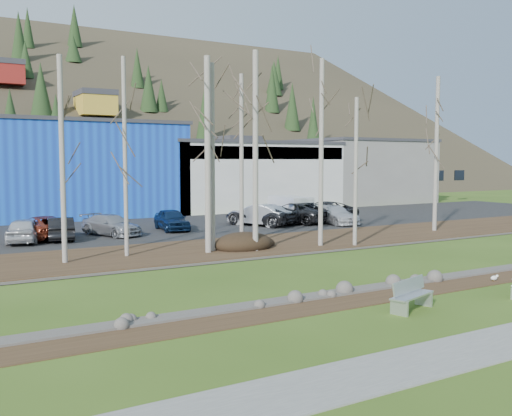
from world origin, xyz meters
TOP-DOWN VIEW (x-y plane):
  - ground at (0.00, 0.00)m, footprint 200.00×200.00m
  - dirt_strip at (0.00, 2.10)m, footprint 80.00×1.80m
  - near_bank_rocks at (0.00, 3.10)m, footprint 80.00×0.80m
  - river at (0.00, 7.20)m, footprint 80.00×8.00m
  - far_bank_rocks at (0.00, 11.30)m, footprint 80.00×0.80m
  - far_bank at (0.00, 14.50)m, footprint 80.00×7.00m
  - parking_lot at (0.00, 25.00)m, footprint 80.00×14.00m
  - building_blue at (-6.00, 39.00)m, footprint 20.40×12.24m
  - building_white at (12.00, 38.98)m, footprint 18.36×12.24m
  - building_grey at (28.00, 39.00)m, footprint 14.28×12.24m
  - hillside at (0.00, 84.00)m, footprint 160.00×72.00m
  - bench_intact at (-2.58, 0.19)m, footprint 2.07×1.13m
  - seagull at (3.53, 1.66)m, footprint 0.39×0.19m
  - dirt_mound at (-1.45, 13.52)m, footprint 3.34×2.36m
  - birch_0 at (-10.68, 14.03)m, footprint 0.24×0.24m
  - birch_1 at (-7.62, 14.38)m, footprint 0.21×0.21m
  - birch_2 at (-3.65, 13.32)m, footprint 0.32×0.32m
  - birch_3 at (-3.17, 13.71)m, footprint 0.20×0.20m
  - birch_4 at (-1.27, 12.58)m, footprint 0.29×0.29m
  - birch_5 at (-1.20, 14.21)m, footprint 0.22×0.22m
  - birch_6 at (4.56, 11.52)m, footprint 0.22×0.22m
  - birch_7 at (2.80, 12.37)m, footprint 0.26×0.26m
  - birch_8 at (13.62, 14.03)m, footprint 0.27×0.27m
  - car_0 at (-11.30, 22.00)m, footprint 2.80×4.54m
  - car_1 at (-9.25, 22.08)m, footprint 2.10×4.31m
  - car_2 at (-10.14, 23.09)m, footprint 3.15×5.35m
  - car_3 at (-6.06, 22.55)m, footprint 3.44×4.91m
  - car_4 at (-1.72, 23.18)m, footprint 2.16×4.41m
  - car_5 at (4.81, 22.53)m, footprint 3.38×5.03m
  - car_6 at (7.97, 22.80)m, footprint 4.50×6.16m
  - car_7 at (10.30, 20.75)m, footprint 2.17×4.88m
  - car_8 at (5.12, 22.80)m, footprint 4.50×6.16m
  - car_9 at (10.68, 22.80)m, footprint 4.50×6.16m
  - van_white at (8.74, 24.20)m, footprint 2.15×4.49m

SIDE VIEW (x-z plane):
  - ground at x=0.00m, z-range 0.00..0.00m
  - near_bank_rocks at x=0.00m, z-range -0.25..0.25m
  - river at x=0.00m, z-range -0.45..0.45m
  - far_bank_rocks at x=0.00m, z-range -0.23..0.23m
  - dirt_strip at x=0.00m, z-range 0.00..0.03m
  - parking_lot at x=0.00m, z-range 0.00..0.14m
  - far_bank at x=0.00m, z-range 0.00..0.15m
  - seagull at x=3.53m, z-range 0.02..0.30m
  - dirt_mound at x=-1.45m, z-range 0.15..0.81m
  - bench_intact at x=-2.58m, z-range 0.00..0.99m
  - car_3 at x=-6.06m, z-range 0.14..1.46m
  - car_1 at x=-9.25m, z-range 0.14..1.50m
  - car_7 at x=10.30m, z-range 0.14..1.53m
  - car_2 at x=-10.14m, z-range 0.14..1.54m
  - car_0 at x=-11.30m, z-range 0.14..1.58m
  - car_4 at x=-1.72m, z-range 0.14..1.59m
  - car_6 at x=7.97m, z-range 0.14..1.70m
  - car_8 at x=5.12m, z-range 0.14..1.70m
  - car_9 at x=10.68m, z-range 0.14..1.70m
  - car_5 at x=4.81m, z-range 0.14..1.71m
  - van_white at x=8.74m, z-range 0.14..2.05m
  - building_white at x=12.00m, z-range 0.01..6.81m
  - building_grey at x=28.00m, z-range 0.01..7.31m
  - building_blue at x=-6.00m, z-range 0.01..8.31m
  - birch_6 at x=4.56m, z-range 0.15..8.35m
  - birch_5 at x=-1.20m, z-range 0.15..9.53m
  - birch_0 at x=-10.68m, z-range 0.15..9.66m
  - birch_3 at x=-3.17m, z-range 0.15..9.88m
  - birch_1 at x=-7.62m, z-range 0.15..9.90m
  - birch_2 at x=-3.65m, z-range 0.15..10.12m
  - birch_7 at x=2.80m, z-range 0.15..10.41m
  - birch_8 at x=13.62m, z-range 0.15..10.45m
  - birch_4 at x=-1.27m, z-range 0.15..10.51m
  - hillside at x=0.00m, z-range 0.00..35.00m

